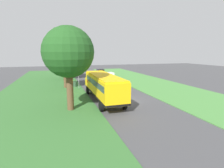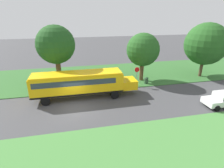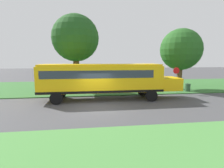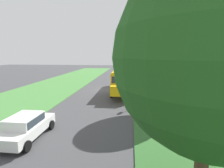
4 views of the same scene
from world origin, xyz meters
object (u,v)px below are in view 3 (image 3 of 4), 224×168
Objects in this scene: oak_tree_roadside_mid at (180,49)px; trash_bin at (188,88)px; oak_tree_beside_bus at (74,38)px; school_bus at (104,78)px; stop_sign at (176,77)px.

trash_bin is (1.60, 0.28, -4.33)m from oak_tree_roadside_mid.
oak_tree_beside_bus is at bearing -90.78° from oak_tree_roadside_mid.
stop_sign is at bearing 104.33° from school_bus.
oak_tree_roadside_mid is (-4.03, 9.16, 2.85)m from school_bus.
oak_tree_beside_bus is 1.17× the size of oak_tree_roadside_mid.
stop_sign is (2.05, -1.40, -3.04)m from oak_tree_roadside_mid.
trash_bin is (-2.44, 9.44, -1.47)m from school_bus.
oak_tree_roadside_mid reaches higher than stop_sign.
oak_tree_roadside_mid is at bearing 145.72° from stop_sign.
trash_bin is at bearing 9.80° from oak_tree_roadside_mid.
oak_tree_beside_bus is at bearing -146.23° from school_bus.
school_bus reaches higher than stop_sign.
oak_tree_beside_bus is 12.01m from oak_tree_roadside_mid.
oak_tree_beside_bus is at bearing -98.18° from trash_bin.
oak_tree_beside_bus reaches higher than school_bus.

